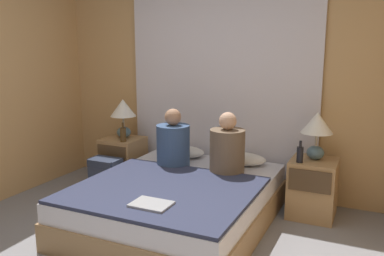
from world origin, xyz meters
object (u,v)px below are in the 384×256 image
object	(u,v)px
person_right_in_bed	(227,149)
laptop_on_bed	(151,204)
nightstand_right	(313,188)
beer_bottle_on_right_stand	(300,154)
beer_bottle_on_left_stand	(123,134)
person_left_in_bed	(173,143)
backpack_on_floor	(106,175)
lamp_right	(317,128)
pillow_left	(182,151)
bed	(179,203)
lamp_left	(123,112)
nightstand_left	(123,161)
pillow_right	(241,159)

from	to	relation	value
person_right_in_bed	laptop_on_bed	world-z (taller)	person_right_in_bed
nightstand_right	beer_bottle_on_right_stand	world-z (taller)	beer_bottle_on_right_stand
beer_bottle_on_left_stand	laptop_on_bed	distance (m)	1.66
person_left_in_bed	backpack_on_floor	bearing A→B (deg)	-172.27
nightstand_right	beer_bottle_on_left_stand	world-z (taller)	beer_bottle_on_left_stand
beer_bottle_on_left_stand	lamp_right	bearing A→B (deg)	4.61
person_left_in_bed	backpack_on_floor	xyz separation A→B (m)	(-0.79, -0.11, -0.42)
pillow_left	bed	bearing A→B (deg)	-66.00
pillow_left	backpack_on_floor	size ratio (longest dim) A/B	1.23
person_left_in_bed	beer_bottle_on_right_stand	distance (m)	1.27
person_right_in_bed	lamp_right	bearing A→B (deg)	22.00
lamp_left	backpack_on_floor	world-z (taller)	lamp_left
person_left_in_bed	nightstand_left	bearing A→B (deg)	161.08
bed	pillow_left	bearing A→B (deg)	114.00
pillow_right	beer_bottle_on_right_stand	world-z (taller)	beer_bottle_on_right_stand
lamp_left	lamp_right	distance (m)	2.20
lamp_left	person_right_in_bed	distance (m)	1.47
nightstand_left	pillow_right	size ratio (longest dim) A/B	1.09
lamp_left	pillow_left	distance (m)	0.86
pillow_right	nightstand_left	bearing A→B (deg)	-177.01
lamp_right	pillow_right	bearing A→B (deg)	176.80
lamp_right	pillow_left	distance (m)	1.51
person_right_in_bed	backpack_on_floor	distance (m)	1.45
lamp_left	backpack_on_floor	size ratio (longest dim) A/B	1.09
bed	lamp_right	bearing A→B (deg)	33.93
pillow_right	beer_bottle_on_right_stand	xyz separation A→B (m)	(0.64, -0.21, 0.17)
pillow_right	laptop_on_bed	distance (m)	1.46
laptop_on_bed	lamp_right	bearing A→B (deg)	54.38
lamp_left	pillow_right	world-z (taller)	lamp_left
pillow_right	backpack_on_floor	world-z (taller)	pillow_right
pillow_left	beer_bottle_on_right_stand	distance (m)	1.36
bed	lamp_left	size ratio (longest dim) A/B	4.26
lamp_left	lamp_right	bearing A→B (deg)	0.00
beer_bottle_on_right_stand	lamp_left	bearing A→B (deg)	175.37
beer_bottle_on_left_stand	lamp_left	bearing A→B (deg)	122.39
person_left_in_bed	beer_bottle_on_right_stand	size ratio (longest dim) A/B	2.88
nightstand_right	lamp_right	xyz separation A→B (m)	(-0.00, 0.03, 0.59)
backpack_on_floor	laptop_on_bed	bearing A→B (deg)	-39.88
nightstand_right	backpack_on_floor	distance (m)	2.20
person_left_in_bed	laptop_on_bed	bearing A→B (deg)	-70.92
person_right_in_bed	lamp_left	bearing A→B (deg)	167.42
lamp_right	pillow_right	distance (m)	0.86
beer_bottle_on_left_stand	nightstand_right	bearing A→B (deg)	3.70
nightstand_right	beer_bottle_on_right_stand	bearing A→B (deg)	-130.43
nightstand_right	laptop_on_bed	size ratio (longest dim) A/B	1.87
bed	pillow_right	distance (m)	0.90
bed	lamp_left	xyz separation A→B (m)	(-1.10, 0.74, 0.67)
person_left_in_bed	beer_bottle_on_right_stand	xyz separation A→B (m)	(1.26, 0.15, -0.01)
lamp_right	backpack_on_floor	xyz separation A→B (m)	(-2.17, -0.42, -0.64)
laptop_on_bed	backpack_on_floor	bearing A→B (deg)	140.12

